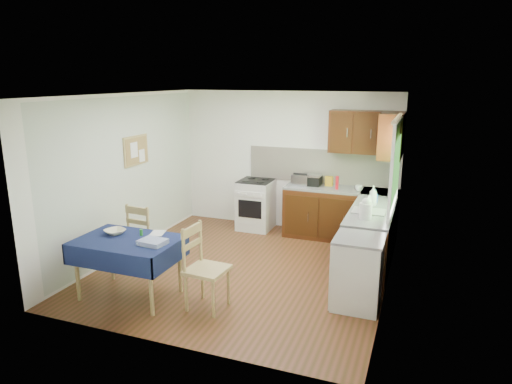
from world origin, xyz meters
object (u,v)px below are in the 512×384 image
at_px(dining_table, 128,247).
at_px(chair_far, 145,234).
at_px(toaster, 300,180).
at_px(chair_near, 203,265).
at_px(sandwich_press, 311,180).
at_px(kettle, 366,209).
at_px(dish_rack, 369,210).

relative_size(dining_table, chair_far, 1.29).
xyz_separation_m(chair_far, toaster, (1.71, 2.21, 0.48)).
bearing_deg(chair_near, sandwich_press, -6.09).
bearing_deg(chair_far, chair_near, 155.11).
height_order(dining_table, kettle, kettle).
relative_size(dining_table, kettle, 4.45).
bearing_deg(toaster, chair_near, -97.24).
bearing_deg(sandwich_press, dish_rack, -27.56).
distance_m(sandwich_press, dish_rack, 1.77).
xyz_separation_m(dining_table, kettle, (2.71, 1.49, 0.36)).
relative_size(toaster, sandwich_press, 0.87).
bearing_deg(sandwich_press, dining_table, -94.57).
height_order(chair_near, toaster, toaster).
distance_m(toaster, sandwich_press, 0.20).
bearing_deg(chair_near, dish_rack, -40.34).
distance_m(sandwich_press, kettle, 2.02).
distance_m(dining_table, dish_rack, 3.28).
relative_size(dining_table, toaster, 4.40).
relative_size(dining_table, sandwich_press, 3.84).
distance_m(toaster, dish_rack, 1.80).
height_order(chair_far, toaster, toaster).
distance_m(chair_near, toaster, 3.02).
relative_size(dining_table, chair_near, 1.22).
xyz_separation_m(chair_far, chair_near, (1.33, -0.75, 0.03)).
bearing_deg(dish_rack, chair_far, -164.40).
height_order(dish_rack, kettle, kettle).
xyz_separation_m(toaster, dish_rack, (1.32, -1.23, -0.08)).
xyz_separation_m(dining_table, dish_rack, (2.71, 1.82, 0.26)).
xyz_separation_m(toaster, kettle, (1.32, -1.55, 0.03)).
xyz_separation_m(dining_table, toaster, (1.39, 3.04, 0.34)).
bearing_deg(kettle, toaster, 130.29).
distance_m(chair_far, sandwich_press, 3.03).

